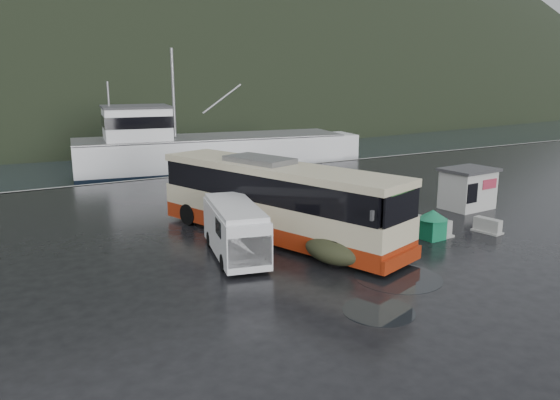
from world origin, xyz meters
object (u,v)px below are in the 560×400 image
coach_bus (277,238)px  dome_tent (336,262)px  jersey_barrier_a (435,234)px  waste_bin_right (431,239)px  ticket_kiosk (466,208)px  jersey_barrier_b (487,232)px  waste_bin_left (381,235)px  fishing_trawler (212,159)px  white_van (236,256)px  jersey_barrier_c (427,234)px

coach_bus → dome_tent: size_ratio=4.42×
dome_tent → jersey_barrier_a: size_ratio=1.86×
waste_bin_right → ticket_kiosk: ticket_kiosk is taller
coach_bus → waste_bin_right: bearing=-48.6°
coach_bus → jersey_barrier_b: (9.62, -4.31, 0.00)m
waste_bin_right → jersey_barrier_a: 0.85m
waste_bin_right → jersey_barrier_a: waste_bin_right is taller
waste_bin_left → fishing_trawler: fishing_trawler is taller
white_van → waste_bin_left: (7.53, -0.65, 0.00)m
white_van → ticket_kiosk: bearing=16.9°
waste_bin_right → jersey_barrier_b: waste_bin_right is taller
dome_tent → ticket_kiosk: bearing=18.1°
ticket_kiosk → fishing_trawler: 25.56m
white_van → jersey_barrier_c: white_van is taller
white_van → jersey_barrier_a: size_ratio=3.37×
white_van → dome_tent: (3.34, -2.84, 0.00)m
dome_tent → jersey_barrier_b: bearing=-0.4°
fishing_trawler → waste_bin_left: bearing=-86.0°
ticket_kiosk → waste_bin_left: bearing=-171.2°
coach_bus → jersey_barrier_a: 7.85m
jersey_barrier_c → waste_bin_left: bearing=152.7°
coach_bus → waste_bin_left: size_ratio=9.75×
dome_tent → jersey_barrier_b: dome_tent is taller
waste_bin_left → jersey_barrier_c: bearing=-27.3°
waste_bin_right → ticket_kiosk: bearing=29.2°
coach_bus → jersey_barrier_b: 10.54m
jersey_barrier_c → ticket_kiosk: bearing=25.8°
coach_bus → waste_bin_left: (4.70, -2.05, 0.00)m
coach_bus → dome_tent: bearing=-101.4°
jersey_barrier_a → jersey_barrier_b: jersey_barrier_a is taller
ticket_kiosk → fishing_trawler: fishing_trawler is taller
waste_bin_left → jersey_barrier_c: (2.06, -1.06, 0.00)m
jersey_barrier_a → waste_bin_left: bearing=152.5°
jersey_barrier_a → fishing_trawler: (-0.22, 27.95, 0.00)m
white_van → waste_bin_left: 7.56m
waste_bin_right → jersey_barrier_c: 0.74m
white_van → waste_bin_left: white_van is taller
jersey_barrier_a → waste_bin_right: bearing=-148.6°
jersey_barrier_b → jersey_barrier_c: size_ratio=0.84×
coach_bus → ticket_kiosk: size_ratio=4.47×
jersey_barrier_c → fishing_trawler: 27.75m
waste_bin_left → jersey_barrier_a: 2.73m
jersey_barrier_b → fishing_trawler: size_ratio=0.05×
coach_bus → ticket_kiosk: 12.61m
dome_tent → jersey_barrier_c: dome_tent is taller
waste_bin_right → jersey_barrier_c: bearing=60.3°
coach_bus → jersey_barrier_c: size_ratio=7.98×
white_van → fishing_trawler: bearing=82.3°
coach_bus → waste_bin_right: size_ratio=9.48×
coach_bus → ticket_kiosk: bearing=-19.5°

